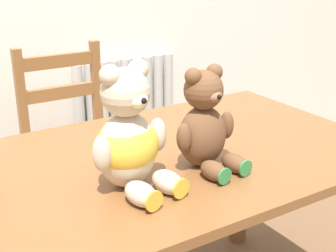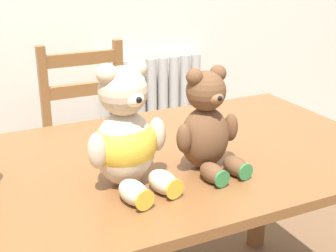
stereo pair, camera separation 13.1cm
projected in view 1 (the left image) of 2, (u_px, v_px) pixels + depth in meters
name	position (u px, v px, depth m)	size (l,w,h in m)	color
radiator	(127.00, 129.00, 2.84)	(0.66, 0.10, 0.80)	beige
dining_table	(148.00, 187.00, 1.49)	(1.55, 0.85, 0.77)	brown
wooden_chair_behind	(75.00, 155.00, 2.19)	(0.41, 0.40, 0.98)	brown
teddy_bear_left	(129.00, 139.00, 1.24)	(0.25, 0.27, 0.35)	beige
teddy_bear_right	(205.00, 125.00, 1.37)	(0.22, 0.22, 0.31)	brown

